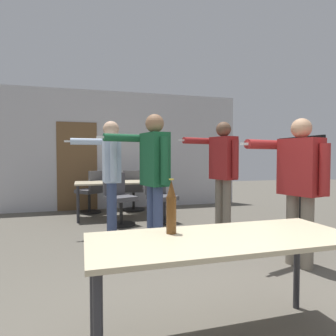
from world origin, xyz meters
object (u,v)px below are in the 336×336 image
at_px(office_chair_far_right, 119,200).
at_px(office_chair_mid_tucked, 160,199).
at_px(person_right_polo, 223,166).
at_px(beer_bottle, 171,208).
at_px(office_chair_near_pushed, 133,192).
at_px(tv_screen, 299,175).
at_px(person_near_casual, 110,168).
at_px(person_far_watching, 154,169).
at_px(office_chair_far_left, 92,193).
at_px(person_center_tall, 300,178).

relative_size(office_chair_far_right, office_chair_mid_tucked, 1.02).
bearing_deg(person_right_polo, office_chair_mid_tucked, 19.22).
xyz_separation_m(person_right_polo, beer_bottle, (-1.64, -2.52, -0.19)).
distance_m(office_chair_far_right, office_chair_near_pushed, 1.38).
xyz_separation_m(tv_screen, office_chair_far_right, (-2.72, 1.50, -0.50)).
bearing_deg(person_near_casual, person_right_polo, -96.26).
distance_m(person_right_polo, beer_bottle, 3.01).
height_order(person_far_watching, person_right_polo, person_right_polo).
bearing_deg(person_right_polo, office_chair_near_pushed, 8.12).
distance_m(office_chair_far_right, beer_bottle, 3.63).
height_order(person_far_watching, office_chair_far_left, person_far_watching).
relative_size(person_center_tall, office_chair_far_right, 1.78).
xyz_separation_m(office_chair_far_left, office_chair_mid_tucked, (1.24, -1.27, -0.01)).
height_order(person_near_casual, office_chair_far_right, person_near_casual).
distance_m(office_chair_far_left, office_chair_near_pushed, 0.94).
bearing_deg(office_chair_mid_tucked, office_chair_far_right, -15.81).
relative_size(person_right_polo, office_chair_near_pushed, 1.94).
xyz_separation_m(person_near_casual, office_chair_far_left, (-0.21, 2.21, -0.64)).
xyz_separation_m(person_center_tall, office_chair_mid_tucked, (-0.93, 2.69, -0.58)).
height_order(office_chair_far_left, beer_bottle, beer_bottle).
bearing_deg(office_chair_near_pushed, person_right_polo, -53.33).
relative_size(person_center_tall, office_chair_near_pushed, 1.80).
distance_m(office_chair_far_left, beer_bottle, 4.91).
height_order(office_chair_far_right, office_chair_mid_tucked, office_chair_far_right).
bearing_deg(person_center_tall, office_chair_far_left, 13.46).
bearing_deg(person_right_polo, office_chair_far_right, 39.11).
bearing_deg(person_near_casual, office_chair_near_pushed, -19.53).
bearing_deg(person_near_casual, office_chair_mid_tucked, -49.34).
bearing_deg(beer_bottle, tv_screen, 36.97).
bearing_deg(tv_screen, office_chair_far_left, -131.17).
height_order(office_chair_near_pushed, office_chair_mid_tucked, office_chair_near_pushed).
xyz_separation_m(office_chair_far_left, beer_bottle, (0.38, -4.87, 0.47)).
relative_size(tv_screen, beer_bottle, 4.22).
distance_m(person_far_watching, office_chair_mid_tucked, 1.93).
relative_size(office_chair_far_right, beer_bottle, 2.55).
xyz_separation_m(person_near_casual, office_chair_far_right, (0.24, 0.93, -0.64)).
bearing_deg(office_chair_far_right, person_far_watching, 75.74).
bearing_deg(office_chair_far_right, office_chair_far_left, -92.78).
bearing_deg(person_right_polo, person_far_watching, 100.24).
bearing_deg(tv_screen, person_right_polo, -109.72).
relative_size(tv_screen, person_near_casual, 0.88).
relative_size(person_far_watching, person_center_tall, 1.07).
relative_size(person_right_polo, office_chair_far_right, 1.92).
height_order(person_far_watching, office_chair_mid_tucked, person_far_watching).
distance_m(office_chair_far_right, office_chair_far_left, 1.35).
height_order(tv_screen, person_right_polo, person_right_polo).
relative_size(person_near_casual, office_chair_near_pushed, 1.90).
height_order(person_near_casual, office_chair_near_pushed, person_near_casual).
relative_size(person_right_polo, beer_bottle, 4.89).
distance_m(person_near_casual, office_chair_mid_tucked, 1.53).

